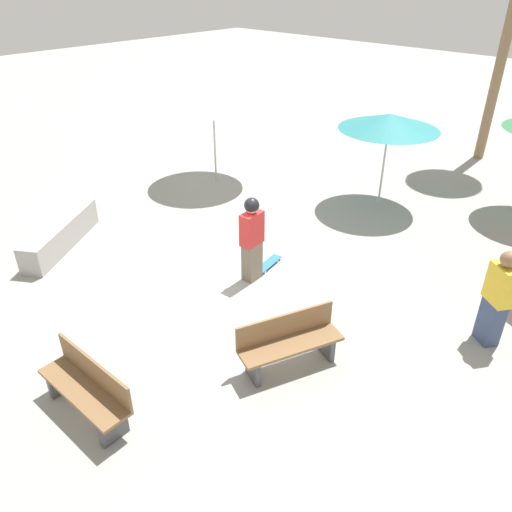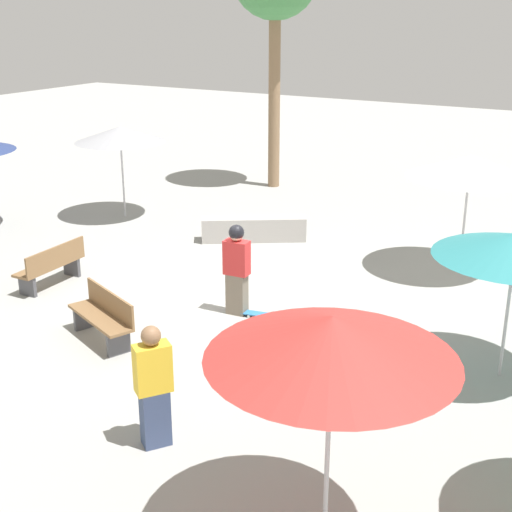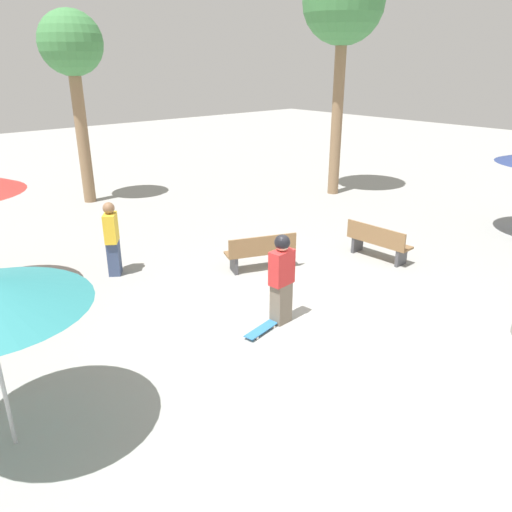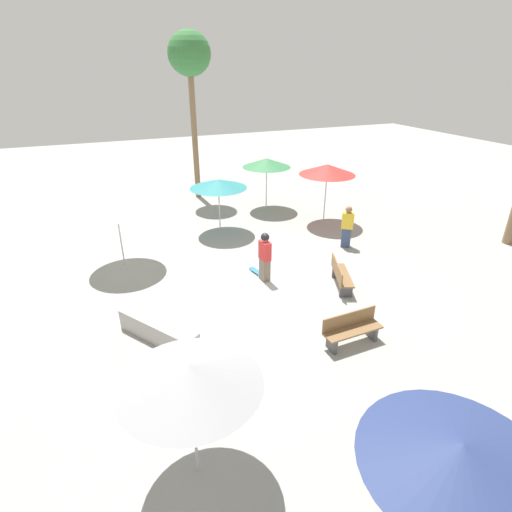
{
  "view_description": "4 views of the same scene",
  "coord_description": "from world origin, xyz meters",
  "px_view_note": "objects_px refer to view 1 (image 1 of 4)",
  "views": [
    {
      "loc": [
        -5.66,
        5.41,
        5.33
      ],
      "look_at": [
        -0.45,
        -0.13,
        0.82
      ],
      "focal_mm": 35.0,
      "sensor_mm": 36.0,
      "label": 1
    },
    {
      "loc": [
        -10.24,
        -6.79,
        5.36
      ],
      "look_at": [
        -0.06,
        -0.89,
        1.2
      ],
      "focal_mm": 50.0,
      "sensor_mm": 36.0,
      "label": 2
    },
    {
      "loc": [
        5.76,
        -6.19,
        4.51
      ],
      "look_at": [
        -0.44,
        -0.71,
        1.24
      ],
      "focal_mm": 35.0,
      "sensor_mm": 36.0,
      "label": 3
    },
    {
      "loc": [
        4.74,
        10.23,
        6.55
      ],
      "look_at": [
        0.27,
        -0.51,
        0.92
      ],
      "focal_mm": 28.0,
      "sensor_mm": 36.0,
      "label": 4
    }
  ],
  "objects_px": {
    "bench_near": "(289,342)",
    "bystander_watching": "(497,299)",
    "shade_umbrella_white": "(213,98)",
    "skateboard": "(268,264)",
    "concrete_ledge": "(61,234)",
    "bench_far": "(87,389)",
    "shade_umbrella_teal": "(389,122)",
    "skater_main": "(252,237)"
  },
  "relations": [
    {
      "from": "skater_main",
      "to": "shade_umbrella_teal",
      "type": "bearing_deg",
      "value": -4.39
    },
    {
      "from": "bench_near",
      "to": "bench_far",
      "type": "xyz_separation_m",
      "value": [
        1.36,
        2.56,
        0.0
      ]
    },
    {
      "from": "bench_near",
      "to": "shade_umbrella_teal",
      "type": "bearing_deg",
      "value": -138.81
    },
    {
      "from": "shade_umbrella_teal",
      "to": "shade_umbrella_white",
      "type": "distance_m",
      "value": 4.53
    },
    {
      "from": "bench_near",
      "to": "bystander_watching",
      "type": "bearing_deg",
      "value": 164.97
    },
    {
      "from": "skateboard",
      "to": "bench_far",
      "type": "height_order",
      "value": "bench_far"
    },
    {
      "from": "shade_umbrella_teal",
      "to": "skateboard",
      "type": "bearing_deg",
      "value": 89.72
    },
    {
      "from": "skater_main",
      "to": "shade_umbrella_teal",
      "type": "relative_size",
      "value": 0.72
    },
    {
      "from": "skater_main",
      "to": "bench_near",
      "type": "bearing_deg",
      "value": -128.22
    },
    {
      "from": "bench_near",
      "to": "bench_far",
      "type": "relative_size",
      "value": 1.02
    },
    {
      "from": "concrete_ledge",
      "to": "shade_umbrella_white",
      "type": "bearing_deg",
      "value": -85.7
    },
    {
      "from": "skater_main",
      "to": "bench_far",
      "type": "distance_m",
      "value": 4.01
    },
    {
      "from": "bench_near",
      "to": "bystander_watching",
      "type": "height_order",
      "value": "bystander_watching"
    },
    {
      "from": "skateboard",
      "to": "shade_umbrella_white",
      "type": "xyz_separation_m",
      "value": [
        4.16,
        -2.44,
        2.21
      ]
    },
    {
      "from": "bench_far",
      "to": "shade_umbrella_white",
      "type": "bearing_deg",
      "value": -56.14
    },
    {
      "from": "concrete_ledge",
      "to": "bystander_watching",
      "type": "xyz_separation_m",
      "value": [
        -7.9,
        -3.16,
        0.54
      ]
    },
    {
      "from": "shade_umbrella_teal",
      "to": "bystander_watching",
      "type": "height_order",
      "value": "shade_umbrella_teal"
    },
    {
      "from": "shade_umbrella_white",
      "to": "bystander_watching",
      "type": "distance_m",
      "value": 8.56
    },
    {
      "from": "bench_far",
      "to": "shade_umbrella_teal",
      "type": "relative_size",
      "value": 0.68
    },
    {
      "from": "shade_umbrella_white",
      "to": "bystander_watching",
      "type": "height_order",
      "value": "shade_umbrella_white"
    },
    {
      "from": "skateboard",
      "to": "bench_far",
      "type": "relative_size",
      "value": 0.51
    },
    {
      "from": "bench_near",
      "to": "bench_far",
      "type": "distance_m",
      "value": 2.9
    },
    {
      "from": "skater_main",
      "to": "skateboard",
      "type": "bearing_deg",
      "value": 1.49
    },
    {
      "from": "skater_main",
      "to": "bystander_watching",
      "type": "distance_m",
      "value": 4.24
    },
    {
      "from": "skater_main",
      "to": "concrete_ledge",
      "type": "height_order",
      "value": "skater_main"
    },
    {
      "from": "concrete_ledge",
      "to": "shade_umbrella_teal",
      "type": "xyz_separation_m",
      "value": [
        -3.82,
        -6.59,
        1.81
      ]
    },
    {
      "from": "concrete_ledge",
      "to": "shade_umbrella_teal",
      "type": "height_order",
      "value": "shade_umbrella_teal"
    },
    {
      "from": "bench_far",
      "to": "bench_near",
      "type": "bearing_deg",
      "value": -119.68
    },
    {
      "from": "shade_umbrella_teal",
      "to": "bench_far",
      "type": "bearing_deg",
      "value": 94.93
    },
    {
      "from": "skateboard",
      "to": "bench_near",
      "type": "xyz_separation_m",
      "value": [
        -2.12,
        1.88,
        0.37
      ]
    },
    {
      "from": "bystander_watching",
      "to": "bench_far",
      "type": "bearing_deg",
      "value": -87.42
    },
    {
      "from": "skater_main",
      "to": "concrete_ledge",
      "type": "distance_m",
      "value": 4.34
    },
    {
      "from": "bystander_watching",
      "to": "skater_main",
      "type": "bearing_deg",
      "value": -127.33
    },
    {
      "from": "shade_umbrella_teal",
      "to": "concrete_ledge",
      "type": "bearing_deg",
      "value": 59.93
    },
    {
      "from": "concrete_ledge",
      "to": "bench_near",
      "type": "bearing_deg",
      "value": -174.83
    },
    {
      "from": "concrete_ledge",
      "to": "shade_umbrella_teal",
      "type": "relative_size",
      "value": 0.99
    },
    {
      "from": "skater_main",
      "to": "bystander_watching",
      "type": "bearing_deg",
      "value": -77.55
    },
    {
      "from": "shade_umbrella_teal",
      "to": "bystander_watching",
      "type": "relative_size",
      "value": 1.42
    },
    {
      "from": "shade_umbrella_white",
      "to": "bystander_watching",
      "type": "xyz_separation_m",
      "value": [
        -8.26,
        1.7,
        -1.44
      ]
    },
    {
      "from": "bench_far",
      "to": "shade_umbrella_white",
      "type": "relative_size",
      "value": 0.63
    },
    {
      "from": "shade_umbrella_white",
      "to": "bench_near",
      "type": "bearing_deg",
      "value": 145.49
    },
    {
      "from": "concrete_ledge",
      "to": "shade_umbrella_white",
      "type": "distance_m",
      "value": 5.26
    }
  ]
}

